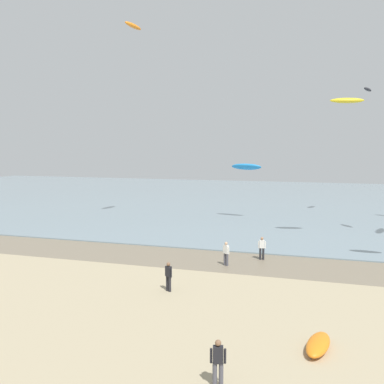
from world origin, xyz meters
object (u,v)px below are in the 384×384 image
Objects in this scene: kite_aloft_3 at (246,167)px; kite_aloft_5 at (133,26)px; person_by_waterline at (226,253)px; kite_aloft_8 at (368,89)px; person_nearest_camera at (168,276)px; kite_aloft_1 at (347,100)px; person_trailing_behind at (218,362)px; grounded_kite at (318,344)px; person_far_down_beach at (262,248)px.

kite_aloft_5 is (-11.11, -5.71, 14.78)m from kite_aloft_3.
kite_aloft_3 is (-1.85, 19.14, 5.18)m from person_by_waterline.
kite_aloft_5 is 27.24m from kite_aloft_8.
person_nearest_camera is 30.04m from kite_aloft_5.
kite_aloft_1 is 15.12m from kite_aloft_3.
grounded_kite is at bearing 48.96° from person_trailing_behind.
kite_aloft_3 reaches higher than person_by_waterline.
person_far_down_beach is at bearing 63.48° from person_nearest_camera.
person_nearest_camera is 0.61× the size of kite_aloft_5.
kite_aloft_5 is (-15.16, 11.09, 19.97)m from person_far_down_beach.
kite_aloft_1 is at bearing 49.60° from person_by_waterline.
kite_aloft_3 is at bearing 25.22° from grounded_kite.
person_trailing_behind is 42.89m from kite_aloft_8.
person_by_waterline is 3.21m from person_far_down_beach.
kite_aloft_8 is at bearing -112.73° from kite_aloft_1.
person_nearest_camera is at bearing 37.01° from kite_aloft_5.
grounded_kite is 1.11× the size of kite_aloft_8.
person_nearest_camera is 0.61× the size of kite_aloft_1.
person_nearest_camera is at bearing 69.31° from grounded_kite.
person_nearest_camera is 0.79× the size of kite_aloft_8.
person_far_down_beach is 1.00× the size of person_trailing_behind.
grounded_kite is (3.33, 3.83, -0.68)m from person_trailing_behind.
kite_aloft_5 is at bearing 143.81° from person_far_down_beach.
kite_aloft_3 is at bearing 103.56° from person_far_down_beach.
kite_aloft_1 reaches higher than person_by_waterline.
grounded_kite is (4.10, -13.52, -0.68)m from person_far_down_beach.
person_nearest_camera is at bearing -4.40° from kite_aloft_8.
kite_aloft_5 reaches higher than person_nearest_camera.
person_nearest_camera is 0.71× the size of grounded_kite.
person_nearest_camera is 6.52m from person_by_waterline.
kite_aloft_8 is at bearing 68.30° from person_far_down_beach.
kite_aloft_1 is (5.16, 24.56, 11.27)m from person_trailing_behind.
kite_aloft_3 is 16.62m from kite_aloft_8.
grounded_kite is at bearing -30.87° from person_nearest_camera.
kite_aloft_5 reaches higher than person_trailing_behind.
kite_aloft_3 is at bearing 98.03° from person_trailing_behind.
person_nearest_camera is 1.00× the size of person_far_down_beach.
person_nearest_camera is at bearing 119.66° from person_trailing_behind.
person_by_waterline is 0.71× the size of grounded_kite.
kite_aloft_1 is 1.28× the size of kite_aloft_8.
kite_aloft_8 is at bearing 78.42° from person_trailing_behind.
person_trailing_behind is 0.71× the size of grounded_kite.
kite_aloft_3 reaches higher than grounded_kite.
person_nearest_camera is at bearing 45.46° from kite_aloft_1.
kite_aloft_8 is (24.06, 11.28, -5.99)m from kite_aloft_5.
person_by_waterline is at bearing -5.53° from kite_aloft_8.
kite_aloft_1 is 0.99× the size of kite_aloft_5.
person_by_waterline is at bearing 101.18° from person_trailing_behind.
person_far_down_beach is (4.26, 8.53, 0.00)m from person_nearest_camera.
kite_aloft_5 is at bearing 133.97° from person_by_waterline.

